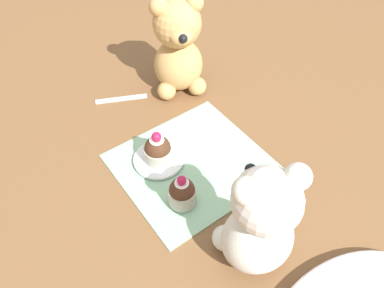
{
  "coord_description": "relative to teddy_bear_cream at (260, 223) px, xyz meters",
  "views": [
    {
      "loc": [
        0.25,
        0.34,
        0.53
      ],
      "look_at": [
        0.0,
        0.0,
        0.06
      ],
      "focal_mm": 35.0,
      "sensor_mm": 36.0,
      "label": 1
    }
  ],
  "objects": [
    {
      "name": "saucer_plate",
      "position": [
        0.01,
        -0.23,
        -0.09
      ],
      "size": [
        0.09,
        0.09,
        0.01
      ],
      "primitive_type": "cylinder",
      "color": "silver",
      "rests_on": "knitted_placemat"
    },
    {
      "name": "teaspoon",
      "position": [
        -0.01,
        -0.42,
        -0.09
      ],
      "size": [
        0.1,
        0.06,
        0.01
      ],
      "primitive_type": "cube",
      "rotation": [
        0.0,
        0.0,
        2.7
      ],
      "color": "silver",
      "rests_on": "ground_plane"
    },
    {
      "name": "knitted_placemat",
      "position": [
        -0.03,
        -0.19,
        -0.09
      ],
      "size": [
        0.25,
        0.23,
        0.01
      ],
      "primitive_type": "cube",
      "color": "#8EBC99",
      "rests_on": "ground_plane"
    },
    {
      "name": "teddy_bear_tan",
      "position": [
        -0.14,
        -0.38,
        0.01
      ],
      "size": [
        0.13,
        0.12,
        0.21
      ],
      "rotation": [
        0.0,
        0.0,
        2.74
      ],
      "color": "tan",
      "rests_on": "ground_plane"
    },
    {
      "name": "cupcake_near_cream_bear",
      "position": [
        0.03,
        -0.14,
        -0.06
      ],
      "size": [
        0.05,
        0.05,
        0.06
      ],
      "color": "#B2ADA3",
      "rests_on": "knitted_placemat"
    },
    {
      "name": "cupcake_near_tan_bear",
      "position": [
        0.01,
        -0.23,
        -0.06
      ],
      "size": [
        0.05,
        0.05,
        0.07
      ],
      "color": "#B2ADA3",
      "rests_on": "saucer_plate"
    },
    {
      "name": "teddy_bear_cream",
      "position": [
        0.0,
        0.0,
        0.0
      ],
      "size": [
        0.12,
        0.12,
        0.2
      ],
      "rotation": [
        0.0,
        0.0,
        -0.34
      ],
      "color": "silver",
      "rests_on": "ground_plane"
    },
    {
      "name": "ground_plane",
      "position": [
        -0.03,
        -0.19,
        -0.09
      ],
      "size": [
        4.0,
        4.0,
        0.0
      ],
      "primitive_type": "plane",
      "color": "brown"
    }
  ]
}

